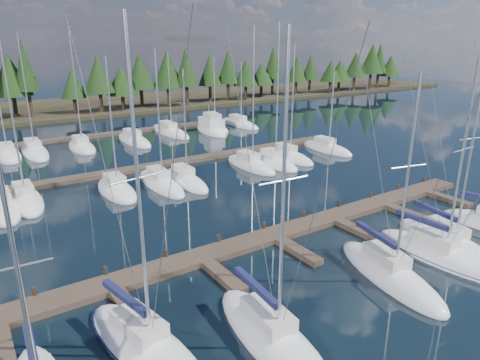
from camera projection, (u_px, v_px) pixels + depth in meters
ground at (196, 192)px, 41.18m from camera, size 260.00×260.00×0.00m
far_shore at (59, 109)px, 88.50m from camera, size 220.00×30.00×0.60m
main_dock at (277, 238)px, 31.12m from camera, size 44.00×6.13×0.90m
back_docks at (126, 149)px, 56.59m from camera, size 50.00×21.80×0.40m
front_sailboat_1 at (145, 346)px, 20.08m from camera, size 4.59×9.75×15.83m
front_sailboat_2 at (272, 337)px, 20.68m from camera, size 3.38×9.56×15.35m
front_sailboat_3 at (389, 274)px, 26.31m from camera, size 4.57×9.55×13.28m
front_sailboat_4 at (438, 254)px, 28.69m from camera, size 3.23×9.67×13.85m
front_sailboat_5 at (448, 244)px, 30.11m from camera, size 4.42×9.71×14.52m
back_sailboat_rows at (140, 157)px, 52.47m from camera, size 47.35×33.36×16.55m
motor_yacht_right at (211, 128)px, 67.78m from camera, size 4.95×10.41×5.01m
tree_line at (43, 78)px, 76.48m from camera, size 186.42×11.68×13.65m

